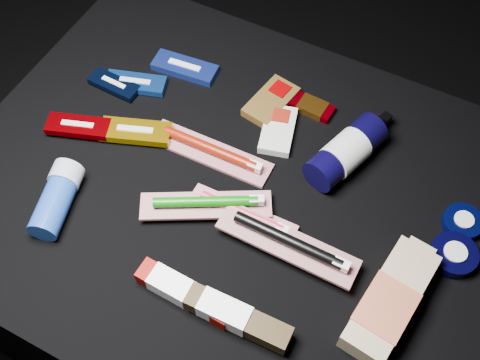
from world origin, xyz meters
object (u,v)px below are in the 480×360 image
at_px(lotion_bottle, 346,152).
at_px(toothpaste_carton_red, 181,291).
at_px(bodywash_bottle, 389,303).
at_px(deodorant_stick, 57,198).

height_order(lotion_bottle, toothpaste_carton_red, lotion_bottle).
bearing_deg(bodywash_bottle, lotion_bottle, 133.15).
distance_m(bodywash_bottle, toothpaste_carton_red, 0.33).
distance_m(deodorant_stick, toothpaste_carton_red, 0.27).
distance_m(bodywash_bottle, deodorant_stick, 0.58).
bearing_deg(lotion_bottle, deodorant_stick, -124.00).
bearing_deg(lotion_bottle, toothpaste_carton_red, -92.26).
height_order(lotion_bottle, deodorant_stick, lotion_bottle).
xyz_separation_m(lotion_bottle, toothpaste_carton_red, (-0.13, -0.36, -0.02)).
height_order(bodywash_bottle, deodorant_stick, deodorant_stick).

